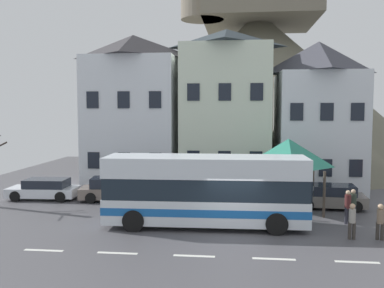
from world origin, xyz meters
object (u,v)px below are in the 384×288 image
Objects in this scene: townhouse_01 at (226,109)px; pedestrian_03 at (352,220)px; townhouse_02 at (317,116)px; parked_car_01 at (331,197)px; pedestrian_00 at (348,205)px; parked_car_03 at (45,189)px; pedestrian_02 at (380,220)px; hilltop_castle at (258,83)px; bus_shelter at (289,153)px; parked_car_02 at (117,189)px; transit_bus at (206,191)px; townhouse_00 at (134,112)px; public_bench at (325,195)px; pedestrian_01 at (353,202)px.

townhouse_01 is 7.15× the size of pedestrian_03.
townhouse_02 reaches higher than parked_car_01.
townhouse_02 is at bearing 89.18° from pedestrian_00.
parked_car_03 is at bearing 167.11° from pedestrian_00.
townhouse_02 is 6.54× the size of pedestrian_02.
parked_car_03 is at bearing -122.91° from hilltop_castle.
bus_shelter is at bearing -60.34° from townhouse_01.
hilltop_castle is 24.82m from parked_car_02.
transit_bus is at bearing 167.32° from pedestrian_03.
transit_bus is 5.80× the size of pedestrian_00.
townhouse_02 reaches higher than pedestrian_00.
bus_shelter is 0.84× the size of parked_car_02.
townhouse_00 is 17.36m from pedestrian_03.
townhouse_01 is 12.04m from pedestrian_00.
pedestrian_03 is 7.13m from public_bench.
townhouse_02 is at bearing 54.62° from transit_bus.
pedestrian_01 reaches higher than parked_car_03.
townhouse_01 reaches higher than parked_car_02.
pedestrian_01 is at bearing -50.36° from townhouse_01.
pedestrian_00 is at bearing -25.60° from parked_car_02.
transit_bus is 7.75m from pedestrian_01.
townhouse_01 is 2.82× the size of parked_car_01.
parked_car_01 is (-0.23, -5.91, -4.46)m from townhouse_02.
hilltop_castle is at bearing 79.87° from townhouse_01.
pedestrian_00 is 2.59m from pedestrian_02.
townhouse_02 is at bearing -166.01° from parked_car_03.
bus_shelter reaches higher than transit_bus.
hilltop_castle reaches higher than public_bench.
pedestrian_02 is at bearing -33.80° from parked_car_02.
townhouse_01 is 6.82× the size of public_bench.
townhouse_00 is at bearing 149.65° from bus_shelter.
parked_car_02 is (-12.65, 0.74, 0.04)m from parked_car_01.
bus_shelter is (3.65, -6.41, -2.42)m from townhouse_01.
pedestrian_03 is at bearing -36.12° from parked_car_02.
parked_car_02 is 4.58m from parked_car_03.
townhouse_02 reaches higher than pedestrian_02.
hilltop_castle is 22.99× the size of pedestrian_03.
pedestrian_02 reaches higher than parked_car_02.
pedestrian_01 is 0.92× the size of public_bench.
bus_shelter reaches higher than pedestrian_03.
transit_bus reaches higher than public_bench.
public_bench is (0.30, 7.11, -0.39)m from pedestrian_03.
townhouse_00 is 19.64m from hilltop_castle.
pedestrian_03 is at bearing -84.32° from hilltop_castle.
townhouse_01 is 13.91m from pedestrian_03.
pedestrian_02 is 0.95× the size of public_bench.
townhouse_01 is at bearing 142.54° from public_bench.
bus_shelter is at bearing 111.52° from pedestrian_03.
parked_car_01 is 0.92× the size of parked_car_03.
bus_shelter is (-2.68, -6.47, -1.95)m from townhouse_02.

